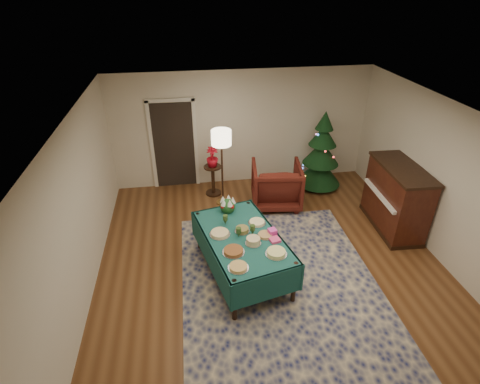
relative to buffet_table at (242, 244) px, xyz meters
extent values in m
plane|color=#593319|center=(0.54, -0.15, -0.63)|extent=(7.00, 7.00, 0.00)
plane|color=white|center=(0.54, -0.15, 2.07)|extent=(7.00, 7.00, 0.00)
plane|color=beige|center=(0.54, 3.35, 0.72)|extent=(6.00, 0.00, 6.00)
plane|color=beige|center=(-2.46, -0.15, 0.72)|extent=(0.00, 7.00, 7.00)
plane|color=beige|center=(3.54, -0.15, 0.72)|extent=(0.00, 7.00, 7.00)
cube|color=black|center=(-1.06, 3.33, 0.39)|extent=(0.92, 0.02, 2.04)
cube|color=silver|center=(-1.56, 3.32, 0.42)|extent=(0.08, 0.04, 2.14)
cube|color=silver|center=(-0.56, 3.32, 0.42)|extent=(0.08, 0.04, 2.14)
cube|color=silver|center=(-1.06, 3.32, 1.47)|extent=(1.08, 0.04, 0.08)
cube|color=#141B4D|center=(0.57, -0.43, -0.62)|extent=(3.27, 4.25, 0.02)
cylinder|color=black|center=(-0.28, -0.99, -0.24)|extent=(0.07, 0.07, 0.78)
cylinder|color=black|center=(-0.68, 0.77, -0.24)|extent=(0.07, 0.07, 0.78)
cylinder|color=black|center=(0.68, -0.77, -0.24)|extent=(0.07, 0.07, 0.78)
cylinder|color=black|center=(0.28, 0.99, -0.24)|extent=(0.07, 0.07, 0.78)
cube|color=#174B50|center=(0.00, 0.00, 0.13)|extent=(1.55, 2.18, 0.04)
cube|color=#174B50|center=(-0.22, 0.95, -0.09)|extent=(1.15, 0.29, 0.49)
cube|color=#174B50|center=(0.22, -0.95, -0.09)|extent=(1.15, 0.29, 0.49)
cube|color=#174B50|center=(0.55, 0.12, -0.09)|extent=(0.48, 1.96, 0.49)
cube|color=#174B50|center=(-0.55, -0.12, -0.09)|extent=(0.48, 1.96, 0.49)
cylinder|color=silver|center=(-0.18, -0.75, 0.16)|extent=(0.31, 0.31, 0.01)
cylinder|color=tan|center=(-0.18, -0.75, 0.19)|extent=(0.26, 0.26, 0.04)
cylinder|color=silver|center=(0.43, -0.53, 0.16)|extent=(0.33, 0.33, 0.01)
cylinder|color=#D8D172|center=(0.43, -0.53, 0.19)|extent=(0.28, 0.28, 0.05)
cylinder|color=silver|center=(-0.20, -0.39, 0.16)|extent=(0.35, 0.35, 0.01)
cylinder|color=brown|center=(-0.20, -0.39, 0.19)|extent=(0.29, 0.29, 0.04)
cylinder|color=silver|center=(0.14, -0.22, 0.16)|extent=(0.26, 0.26, 0.01)
cylinder|color=tan|center=(0.14, -0.22, 0.21)|extent=(0.22, 0.22, 0.09)
cylinder|color=silver|center=(0.37, -0.06, 0.16)|extent=(0.27, 0.27, 0.01)
cylinder|color=#B2844C|center=(0.37, -0.06, 0.18)|extent=(0.23, 0.23, 0.03)
cylinder|color=silver|center=(-0.36, 0.09, 0.16)|extent=(0.34, 0.34, 0.01)
cylinder|color=#D8BF7F|center=(-0.36, 0.09, 0.19)|extent=(0.29, 0.29, 0.04)
cylinder|color=silver|center=(0.02, 0.12, 0.16)|extent=(0.25, 0.25, 0.01)
cylinder|color=maroon|center=(0.02, 0.12, 0.20)|extent=(0.21, 0.21, 0.06)
cylinder|color=silver|center=(0.31, 0.31, 0.16)|extent=(0.30, 0.30, 0.01)
cylinder|color=#F2EACC|center=(0.31, 0.31, 0.18)|extent=(0.26, 0.26, 0.03)
cone|color=#2D471E|center=(-0.23, 0.37, 0.20)|extent=(0.07, 0.07, 0.09)
cylinder|color=#2D471E|center=(-0.23, 0.37, 0.29)|extent=(0.08, 0.08, 0.09)
cone|color=#2D471E|center=(0.17, 0.01, 0.20)|extent=(0.07, 0.07, 0.09)
cylinder|color=#2D471E|center=(0.17, 0.01, 0.29)|extent=(0.08, 0.08, 0.09)
cone|color=#2D471E|center=(-0.06, -0.02, 0.20)|extent=(0.07, 0.07, 0.09)
cylinder|color=#2D471E|center=(-0.06, -0.02, 0.29)|extent=(0.08, 0.08, 0.09)
cube|color=#F74482|center=(0.49, -0.21, 0.18)|extent=(0.19, 0.19, 0.04)
cube|color=#DE3DAC|center=(0.49, -0.04, 0.21)|extent=(0.15, 0.15, 0.10)
sphere|color=#1E4C1E|center=(-0.14, 0.77, 0.26)|extent=(0.27, 0.27, 0.27)
cone|color=white|center=(-0.04, 0.77, 0.38)|extent=(0.10, 0.10, 0.12)
cone|color=white|center=(-0.11, 0.86, 0.38)|extent=(0.10, 0.10, 0.12)
cone|color=white|center=(-0.21, 0.82, 0.38)|extent=(0.10, 0.10, 0.12)
cone|color=white|center=(-0.21, 0.71, 0.38)|extent=(0.10, 0.10, 0.12)
cone|color=white|center=(-0.11, 0.68, 0.38)|extent=(0.10, 0.10, 0.12)
sphere|color=#B20C0F|center=(-0.04, 0.83, 0.30)|extent=(0.07, 0.07, 0.07)
sphere|color=#B20C0F|center=(-0.20, 0.86, 0.30)|extent=(0.07, 0.07, 0.07)
sphere|color=#B20C0F|center=(-0.23, 0.70, 0.30)|extent=(0.07, 0.07, 0.07)
sphere|color=#B20C0F|center=(-0.07, 0.67, 0.30)|extent=(0.07, 0.07, 0.07)
imported|color=#4D1710|center=(1.10, 2.10, -0.09)|extent=(1.15, 1.09, 1.06)
cylinder|color=#A57F3F|center=(-0.06, 2.33, -0.61)|extent=(0.29, 0.29, 0.03)
cylinder|color=black|center=(-0.06, 2.33, 0.16)|extent=(0.04, 0.04, 1.57)
cylinder|color=#FFEABF|center=(-0.06, 2.33, 0.94)|extent=(0.42, 0.42, 0.31)
cylinder|color=black|center=(-0.23, 2.77, -0.61)|extent=(0.36, 0.36, 0.04)
cylinder|color=black|center=(-0.23, 2.77, -0.28)|extent=(0.08, 0.08, 0.66)
cylinder|color=black|center=(-0.23, 2.77, 0.07)|extent=(0.40, 0.40, 0.03)
imported|color=#AA0C1B|center=(-0.23, 2.77, 0.22)|extent=(0.26, 0.47, 0.26)
cylinder|color=black|center=(2.31, 2.75, -0.55)|extent=(0.11, 0.11, 0.15)
cone|color=black|center=(2.31, 2.75, -0.21)|extent=(1.03, 1.03, 0.65)
cone|color=black|center=(2.31, 2.75, 0.26)|extent=(0.84, 0.84, 0.56)
cone|color=black|center=(2.31, 2.75, 0.68)|extent=(0.64, 0.64, 0.47)
cone|color=black|center=(2.31, 2.75, 1.04)|extent=(0.41, 0.41, 0.42)
cube|color=black|center=(3.20, 0.89, -0.58)|extent=(0.74, 1.56, 0.09)
cube|color=black|center=(3.20, 0.89, 0.04)|extent=(0.72, 1.54, 1.25)
cube|color=black|center=(3.20, 0.89, 0.69)|extent=(0.76, 1.58, 0.05)
cube|color=white|center=(2.88, 0.91, 0.13)|extent=(0.19, 1.30, 0.06)
camera|label=1|loc=(-0.80, -4.82, 3.81)|focal=28.00mm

